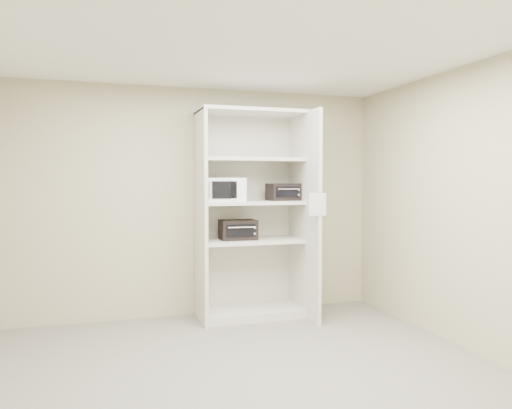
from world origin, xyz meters
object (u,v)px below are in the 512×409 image
object	(u,v)px
microwave	(225,190)
toaster_oven_upper	(283,192)
toaster_oven_lower	(238,230)
shelving_unit	(255,221)

from	to	relation	value
microwave	toaster_oven_upper	bearing A→B (deg)	7.13
microwave	toaster_oven_lower	distance (m)	0.50
microwave	toaster_oven_upper	distance (m)	0.72
toaster_oven_upper	microwave	bearing A→B (deg)	177.64
toaster_oven_lower	microwave	bearing A→B (deg)	-158.84
microwave	toaster_oven_upper	size ratio (longest dim) A/B	1.27
shelving_unit	microwave	distance (m)	0.53
shelving_unit	toaster_oven_upper	bearing A→B (deg)	-5.35
shelving_unit	toaster_oven_lower	bearing A→B (deg)	177.12
shelving_unit	microwave	size ratio (longest dim) A/B	5.42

